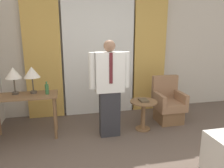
{
  "coord_description": "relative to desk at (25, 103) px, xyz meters",
  "views": [
    {
      "loc": [
        -0.77,
        -1.88,
        1.86
      ],
      "look_at": [
        -0.0,
        1.51,
        0.99
      ],
      "focal_mm": 35.0,
      "sensor_mm": 36.0,
      "label": 1
    }
  ],
  "objects": [
    {
      "name": "bottle_by_lamp",
      "position": [
        0.39,
        -0.03,
        0.23
      ],
      "size": [
        0.06,
        0.06,
        0.22
      ],
      "color": "#336638",
      "rests_on": "desk"
    },
    {
      "name": "side_table",
      "position": [
        2.1,
        -0.17,
        -0.25
      ],
      "size": [
        0.51,
        0.51,
        0.57
      ],
      "color": "brown",
      "rests_on": "ground_plane"
    },
    {
      "name": "curtain_drape_right",
      "position": [
        2.62,
        0.89,
        0.65
      ],
      "size": [
        0.74,
        0.06,
        2.58
      ],
      "color": "gold",
      "rests_on": "ground_plane"
    },
    {
      "name": "curtain_sheer_center",
      "position": [
        1.45,
        0.89,
        0.65
      ],
      "size": [
        1.52,
        0.06,
        2.58
      ],
      "color": "white",
      "rests_on": "ground_plane"
    },
    {
      "name": "desk",
      "position": [
        0.0,
        0.0,
        0.0
      ],
      "size": [
        1.11,
        0.49,
        0.77
      ],
      "color": "brown",
      "rests_on": "ground_plane"
    },
    {
      "name": "curtain_drape_left",
      "position": [
        0.28,
        0.89,
        0.65
      ],
      "size": [
        0.74,
        0.06,
        2.58
      ],
      "color": "gold",
      "rests_on": "ground_plane"
    },
    {
      "name": "armchair",
      "position": [
        2.74,
        0.09,
        -0.29
      ],
      "size": [
        0.55,
        0.56,
        0.93
      ],
      "color": "brown",
      "rests_on": "ground_plane"
    },
    {
      "name": "person",
      "position": [
        1.44,
        -0.25,
        0.28
      ],
      "size": [
        0.7,
        0.23,
        1.69
      ],
      "color": "#2D2D33",
      "rests_on": "ground_plane"
    },
    {
      "name": "table_lamp_left",
      "position": [
        -0.15,
        0.09,
        0.5
      ],
      "size": [
        0.27,
        0.27,
        0.47
      ],
      "color": "#4C4238",
      "rests_on": "desk"
    },
    {
      "name": "wall_back",
      "position": [
        1.45,
        1.02,
        0.71
      ],
      "size": [
        10.0,
        0.06,
        2.7
      ],
      "color": "beige",
      "rests_on": "ground_plane"
    },
    {
      "name": "book",
      "position": [
        2.1,
        -0.17,
        -0.05
      ],
      "size": [
        0.15,
        0.21,
        0.03
      ],
      "color": "brown",
      "rests_on": "side_table"
    },
    {
      "name": "table_lamp_right",
      "position": [
        0.15,
        0.09,
        0.5
      ],
      "size": [
        0.27,
        0.27,
        0.47
      ],
      "color": "#4C4238",
      "rests_on": "desk"
    }
  ]
}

